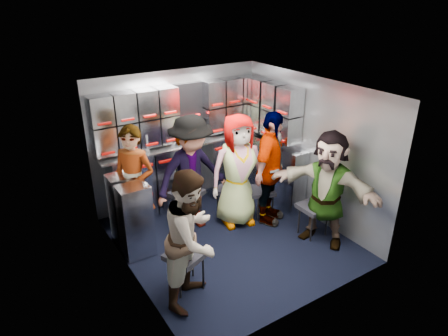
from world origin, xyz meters
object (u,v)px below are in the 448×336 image
jump_seat_near_left (186,257)px  jump_seat_near_right (314,209)px  attendant_arc_b (192,174)px  attendant_arc_e (327,189)px  attendant_arc_c (238,171)px  jump_seat_mid_left (187,195)px  jump_seat_center (231,191)px  attendant_standing (134,186)px  jump_seat_mid_right (261,192)px  attendant_arc_d (270,169)px  attendant_arc_a (192,238)px

jump_seat_near_left → jump_seat_near_right: bearing=0.7°
attendant_arc_b → jump_seat_near_left: bearing=-124.9°
attendant_arc_e → attendant_arc_c: bearing=-169.3°
jump_seat_mid_left → jump_seat_center: (0.61, -0.23, -0.01)m
jump_seat_near_right → attendant_standing: bearing=150.0°
jump_seat_near_right → jump_seat_mid_right: bearing=110.4°
jump_seat_center → jump_seat_near_right: bearing=-55.7°
jump_seat_near_left → attendant_arc_e: bearing=-4.4°
jump_seat_near_right → attendant_arc_d: 0.82m
attendant_arc_a → attendant_arc_c: (1.30, 1.05, 0.05)m
jump_seat_mid_right → attendant_standing: 1.89m
attendant_arc_d → attendant_arc_e: (0.30, -0.81, -0.05)m
attendant_arc_c → attendant_arc_a: bearing=-127.8°
jump_seat_near_left → attendant_arc_a: (0.00, -0.18, 0.36)m
attendant_standing → attendant_arc_d: 1.89m
jump_seat_mid_left → jump_seat_near_right: bearing=-43.6°
jump_seat_mid_left → attendant_arc_d: size_ratio=0.32×
jump_seat_mid_left → attendant_arc_a: (-0.69, -1.46, 0.34)m
jump_seat_mid_left → attendant_standing: 0.87m
attendant_arc_a → attendant_arc_b: attendant_arc_b is taller
jump_seat_mid_left → jump_seat_mid_right: (1.02, -0.45, -0.05)m
jump_seat_center → attendant_arc_c: size_ratio=0.31×
attendant_arc_a → attendant_arc_c: size_ratio=0.94×
jump_seat_near_left → jump_seat_center: 1.68m
attendant_standing → attendant_arc_e: 2.52m
jump_seat_mid_left → attendant_arc_c: attendant_arc_c is taller
jump_seat_center → attendant_arc_d: bearing=-45.1°
jump_seat_mid_left → jump_seat_near_right: (1.32, -1.26, -0.03)m
jump_seat_mid_right → jump_seat_near_right: bearing=-69.6°
jump_seat_mid_right → attendant_arc_d: (0.00, -0.18, 0.45)m
jump_seat_mid_left → jump_seat_near_right: size_ratio=1.17×
attendant_arc_e → attendant_standing: bearing=-147.1°
attendant_arc_c → jump_seat_center: bearing=103.2°
attendant_standing → jump_seat_near_left: bearing=-35.7°
jump_seat_near_right → attendant_arc_d: bearing=115.6°
jump_seat_center → attendant_arc_e: size_ratio=0.33×
attendant_arc_b → attendant_arc_e: attendant_arc_b is taller
attendant_arc_a → attendant_arc_e: bearing=-36.7°
attendant_standing → jump_seat_mid_right: bearing=37.2°
jump_seat_mid_left → attendant_arc_c: 0.83m
jump_seat_near_right → attendant_arc_a: attendant_arc_a is taller
attendant_arc_c → attendant_arc_d: bearing=-15.8°
jump_seat_near_left → attendant_standing: size_ratio=0.32×
attendant_standing → attendant_arc_c: 1.44m
attendant_arc_c → attendant_arc_e: bearing=-42.5°
attendant_arc_b → attendant_arc_a: bearing=-121.2°
jump_seat_mid_right → attendant_arc_e: (0.30, -0.99, 0.40)m
jump_seat_near_left → attendant_arc_e: size_ratio=0.32×
attendant_standing → attendant_arc_b: bearing=40.0°
jump_seat_center → jump_seat_near_right: jump_seat_center is taller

